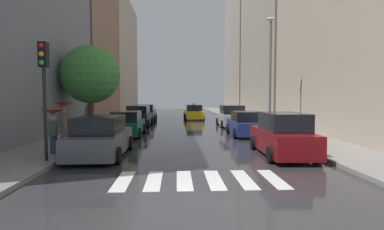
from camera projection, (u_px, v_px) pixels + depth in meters
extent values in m
cube|color=#2E2E30|center=(183.00, 122.00, 30.75)|extent=(28.00, 72.00, 0.04)
cube|color=gray|center=(118.00, 121.00, 30.41)|extent=(3.00, 72.00, 0.15)
cube|color=gray|center=(247.00, 121.00, 31.08)|extent=(3.00, 72.00, 0.15)
cube|color=silver|center=(123.00, 181.00, 9.04)|extent=(0.45, 2.20, 0.01)
cube|color=silver|center=(154.00, 180.00, 9.08)|extent=(0.45, 2.20, 0.01)
cube|color=silver|center=(184.00, 180.00, 9.13)|extent=(0.45, 2.20, 0.01)
cube|color=silver|center=(214.00, 180.00, 9.17)|extent=(0.45, 2.20, 0.01)
cube|color=silver|center=(244.00, 179.00, 9.22)|extent=(0.45, 2.20, 0.01)
cube|color=silver|center=(273.00, 179.00, 9.27)|extent=(0.45, 2.20, 0.01)
cube|color=#8C6B56|center=(79.00, 33.00, 32.70)|extent=(6.00, 12.29, 18.54)
cube|color=#B2A38C|center=(111.00, 57.00, 48.58)|extent=(6.00, 18.60, 17.71)
cube|color=#9E9384|center=(281.00, 42.00, 34.18)|extent=(6.00, 14.21, 17.25)
cube|color=#9E9384|center=(250.00, 53.00, 48.49)|extent=(6.00, 12.88, 18.81)
cube|color=#474C51|center=(101.00, 142.00, 12.81)|extent=(1.95, 4.73, 0.83)
cube|color=black|center=(99.00, 125.00, 12.53)|extent=(1.71, 2.60, 0.68)
cylinder|color=black|center=(88.00, 143.00, 14.32)|extent=(0.22, 0.64, 0.64)
cylinder|color=black|center=(130.00, 143.00, 14.43)|extent=(0.22, 0.64, 0.64)
cylinder|color=black|center=(65.00, 156.00, 11.22)|extent=(0.22, 0.64, 0.64)
cylinder|color=black|center=(118.00, 155.00, 11.33)|extent=(0.22, 0.64, 0.64)
cube|color=#0C4C2D|center=(127.00, 127.00, 19.55)|extent=(1.84, 4.33, 0.77)
cube|color=black|center=(127.00, 116.00, 19.30)|extent=(1.61, 2.39, 0.63)
cylinder|color=black|center=(117.00, 129.00, 20.94)|extent=(0.22, 0.64, 0.64)
cylinder|color=black|center=(144.00, 128.00, 21.04)|extent=(0.22, 0.64, 0.64)
cylinder|color=black|center=(108.00, 134.00, 18.09)|extent=(0.22, 0.64, 0.64)
cylinder|color=black|center=(139.00, 133.00, 18.20)|extent=(0.22, 0.64, 0.64)
cube|color=black|center=(139.00, 119.00, 26.13)|extent=(1.97, 4.39, 0.87)
cube|color=black|center=(138.00, 110.00, 25.86)|extent=(1.70, 2.43, 0.71)
cylinder|color=black|center=(131.00, 121.00, 27.55)|extent=(0.24, 0.65, 0.64)
cylinder|color=black|center=(152.00, 121.00, 27.60)|extent=(0.24, 0.65, 0.64)
cylinder|color=black|center=(125.00, 124.00, 24.69)|extent=(0.24, 0.65, 0.64)
cylinder|color=black|center=(148.00, 124.00, 24.74)|extent=(0.24, 0.65, 0.64)
cube|color=#474C51|center=(146.00, 115.00, 31.68)|extent=(1.86, 4.24, 0.84)
cube|color=black|center=(146.00, 108.00, 31.43)|extent=(1.62, 2.34, 0.69)
cylinder|color=black|center=(139.00, 117.00, 33.05)|extent=(0.22, 0.64, 0.64)
cylinder|color=black|center=(156.00, 117.00, 33.13)|extent=(0.22, 0.64, 0.64)
cylinder|color=black|center=(135.00, 119.00, 30.27)|extent=(0.22, 0.64, 0.64)
cylinder|color=black|center=(154.00, 119.00, 30.35)|extent=(0.22, 0.64, 0.64)
cube|color=maroon|center=(282.00, 141.00, 13.00)|extent=(1.93, 4.69, 0.91)
cube|color=black|center=(284.00, 122.00, 12.72)|extent=(1.64, 2.60, 0.74)
cylinder|color=black|center=(253.00, 143.00, 14.53)|extent=(0.24, 0.65, 0.64)
cylinder|color=black|center=(290.00, 142.00, 14.56)|extent=(0.24, 0.65, 0.64)
cylinder|color=black|center=(271.00, 155.00, 11.48)|extent=(0.24, 0.65, 0.64)
cylinder|color=black|center=(317.00, 155.00, 11.50)|extent=(0.24, 0.65, 0.64)
cube|color=navy|center=(246.00, 127.00, 19.53)|extent=(1.86, 4.17, 0.77)
cube|color=black|center=(246.00, 116.00, 19.29)|extent=(1.61, 2.30, 0.63)
cylinder|color=black|center=(228.00, 129.00, 20.88)|extent=(0.23, 0.64, 0.64)
cylinder|color=black|center=(254.00, 129.00, 20.95)|extent=(0.23, 0.64, 0.64)
cylinder|color=black|center=(235.00, 133.00, 18.15)|extent=(0.23, 0.64, 0.64)
cylinder|color=black|center=(265.00, 133.00, 18.22)|extent=(0.23, 0.64, 0.64)
cube|color=#B2B7BF|center=(231.00, 119.00, 25.86)|extent=(1.96, 4.67, 0.89)
cube|color=black|center=(232.00, 110.00, 25.58)|extent=(1.71, 2.57, 0.73)
cylinder|color=black|center=(218.00, 121.00, 27.36)|extent=(0.23, 0.64, 0.64)
cylinder|color=black|center=(239.00, 121.00, 27.45)|extent=(0.23, 0.64, 0.64)
cylinder|color=black|center=(222.00, 124.00, 24.30)|extent=(0.23, 0.64, 0.64)
cylinder|color=black|center=(246.00, 124.00, 24.38)|extent=(0.23, 0.64, 0.64)
cube|color=yellow|center=(194.00, 114.00, 33.87)|extent=(1.94, 4.69, 0.80)
cube|color=black|center=(194.00, 108.00, 33.60)|extent=(1.68, 2.59, 0.65)
cube|color=#F2EDCC|center=(194.00, 104.00, 33.57)|extent=(0.21, 0.36, 0.18)
cylinder|color=black|center=(185.00, 116.00, 35.35)|extent=(0.23, 0.64, 0.64)
cylinder|color=black|center=(201.00, 116.00, 35.48)|extent=(0.23, 0.64, 0.64)
cylinder|color=black|center=(186.00, 117.00, 32.29)|extent=(0.23, 0.64, 0.64)
cylinder|color=black|center=(203.00, 117.00, 32.42)|extent=(0.23, 0.64, 0.64)
cylinder|color=brown|center=(88.00, 125.00, 20.35)|extent=(0.28, 0.28, 0.88)
cylinder|color=gray|center=(88.00, 114.00, 20.30)|extent=(0.36, 0.36, 0.69)
sphere|color=tan|center=(88.00, 106.00, 20.27)|extent=(0.27, 0.27, 0.27)
cone|color=#8C1E8C|center=(87.00, 102.00, 20.25)|extent=(0.99, 0.99, 0.20)
cylinder|color=#333338|center=(88.00, 108.00, 20.28)|extent=(0.02, 0.02, 0.78)
cylinder|color=navy|center=(54.00, 145.00, 12.61)|extent=(0.28, 0.28, 0.74)
cylinder|color=#38513D|center=(53.00, 128.00, 12.57)|extent=(0.36, 0.36, 0.59)
sphere|color=tan|center=(53.00, 118.00, 12.54)|extent=(0.23, 0.23, 0.23)
cone|color=red|center=(53.00, 112.00, 12.53)|extent=(1.06, 1.06, 0.20)
cylinder|color=#333338|center=(53.00, 120.00, 12.55)|extent=(0.02, 0.02, 0.69)
cylinder|color=brown|center=(64.00, 135.00, 15.16)|extent=(0.28, 0.28, 0.87)
cylinder|color=brown|center=(63.00, 120.00, 15.12)|extent=(0.36, 0.36, 0.69)
sphere|color=tan|center=(63.00, 110.00, 15.09)|extent=(0.27, 0.27, 0.27)
cone|color=red|center=(63.00, 104.00, 15.07)|extent=(1.04, 1.04, 0.20)
cylinder|color=#333338|center=(63.00, 112.00, 15.09)|extent=(0.02, 0.02, 0.78)
cylinder|color=#513823|center=(91.00, 116.00, 19.96)|extent=(0.36, 0.36, 2.19)
sphere|color=#3A8037|center=(90.00, 74.00, 19.80)|extent=(3.76, 3.76, 3.76)
cylinder|color=black|center=(45.00, 114.00, 11.15)|extent=(0.12, 0.12, 3.40)
cube|color=black|center=(43.00, 55.00, 11.02)|extent=(0.30, 0.30, 0.90)
sphere|color=red|center=(41.00, 45.00, 10.82)|extent=(0.18, 0.18, 0.18)
sphere|color=#F2A519|center=(41.00, 54.00, 10.84)|extent=(0.18, 0.18, 0.18)
sphere|color=green|center=(42.00, 62.00, 10.86)|extent=(0.18, 0.18, 0.18)
cylinder|color=#595B60|center=(270.00, 77.00, 20.32)|extent=(0.16, 0.16, 7.29)
ellipsoid|color=beige|center=(271.00, 19.00, 20.09)|extent=(0.60, 0.28, 0.24)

